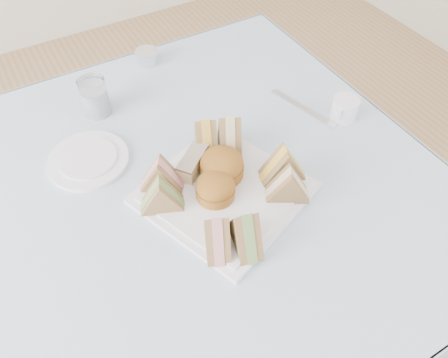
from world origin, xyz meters
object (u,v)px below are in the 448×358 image
serving_plate (224,193)px  table (200,270)px  water_glass (95,97)px  creamer_jug (345,109)px

serving_plate → table: bearing=104.1°
table → water_glass: size_ratio=9.61×
table → creamer_jug: 0.58m
water_glass → creamer_jug: bearing=-31.9°
table → serving_plate: bearing=-54.8°
table → water_glass: 0.54m
table → serving_plate: serving_plate is taller
serving_plate → creamer_jug: bearing=-11.2°
creamer_jug → table: bearing=156.1°
table → creamer_jug: size_ratio=14.35×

